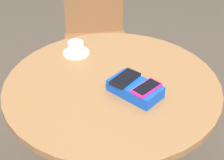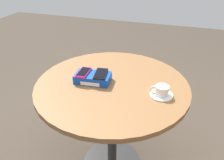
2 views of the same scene
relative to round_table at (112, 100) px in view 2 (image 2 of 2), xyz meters
The scene contains 6 objects.
round_table is the anchor object (origin of this frame).
phone_box 0.20m from the round_table, behind, with size 0.23×0.14×0.05m.
phone_magenta 0.27m from the round_table, behind, with size 0.07×0.13×0.01m.
phone_black 0.21m from the round_table, behind, with size 0.09×0.14×0.01m.
saucer 0.34m from the round_table, ahead, with size 0.13×0.13×0.01m, color silver.
coffee_cup 0.36m from the round_table, ahead, with size 0.11×0.08×0.06m.
Camera 2 is at (0.35, -1.11, 1.47)m, focal length 35.00 mm.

